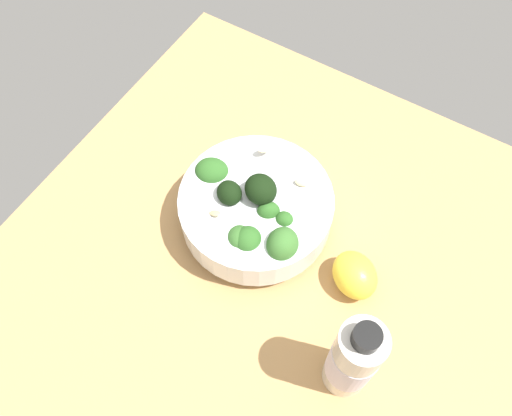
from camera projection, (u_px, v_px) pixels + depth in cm
name	position (u px, v px, depth cm)	size (l,w,h in cm)	color
ground_plane	(272.00, 263.00, 74.62)	(68.72, 68.72, 3.98)	tan
bowl_of_broccoli	(255.00, 209.00, 71.56)	(20.18, 20.40, 10.62)	white
lemon_wedge	(355.00, 275.00, 68.91)	(6.60, 5.37, 4.97)	yellow
bottle_tall	(353.00, 360.00, 58.75)	(5.27, 5.27, 16.70)	beige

